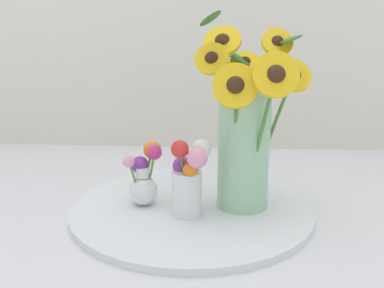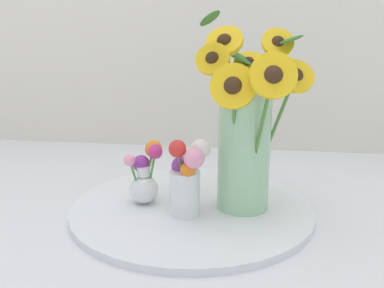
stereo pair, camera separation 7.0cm
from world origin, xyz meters
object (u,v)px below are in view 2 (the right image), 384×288
vase_small_center (187,178)px  serving_tray (192,209)px  mason_jar_sunflowers (245,131)px  vase_bulb_right (145,176)px

vase_small_center → serving_tray: bearing=85.6°
mason_jar_sunflowers → vase_bulb_right: size_ratio=3.03×
mason_jar_sunflowers → vase_bulb_right: mason_jar_sunflowers is taller
serving_tray → vase_small_center: vase_small_center is taller
vase_bulb_right → vase_small_center: bearing=-28.3°
mason_jar_sunflowers → vase_bulb_right: 0.24m
serving_tray → vase_bulb_right: vase_bulb_right is taller
serving_tray → vase_small_center: (-0.00, -0.05, 0.09)m
serving_tray → vase_bulb_right: 0.12m
serving_tray → mason_jar_sunflowers: mason_jar_sunflowers is taller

